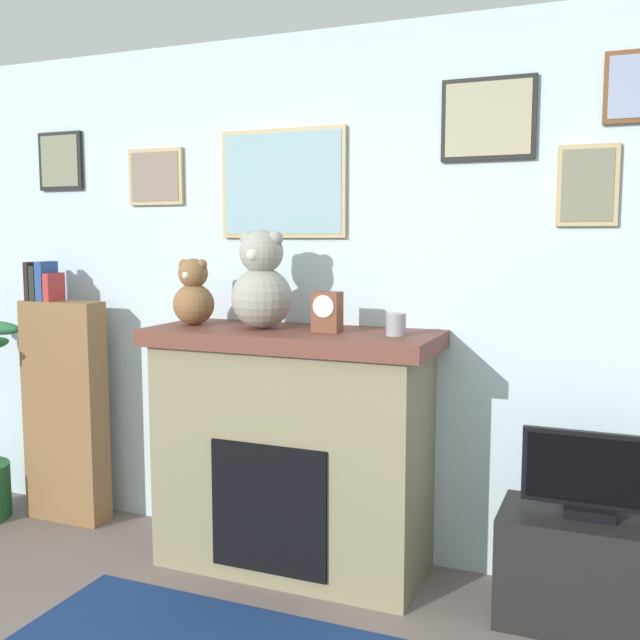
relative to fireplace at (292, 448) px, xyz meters
The scene contains 9 objects.
back_wall 0.81m from the fireplace, 58.99° to the left, with size 5.20×0.15×2.60m.
fireplace is the anchor object (origin of this frame).
bookshelf 1.44m from the fireplace, behind, with size 0.48×0.16×1.47m.
tv_stand 1.40m from the fireplace, ahead, with size 0.71×0.40×0.47m, color black.
television 1.35m from the fireplace, ahead, with size 0.55×0.14×0.35m.
candle_jar 0.81m from the fireplace, ahead, with size 0.09×0.09×0.10m, color gray.
mantel_clock 0.70m from the fireplace, ahead, with size 0.13×0.09×0.19m.
teddy_bear_grey 0.90m from the fireplace, behind, with size 0.20×0.20×0.33m.
teddy_bear_tan 0.80m from the fireplace, behind, with size 0.29×0.29×0.47m.
Camera 1 is at (1.24, -1.45, 1.61)m, focal length 41.18 mm.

